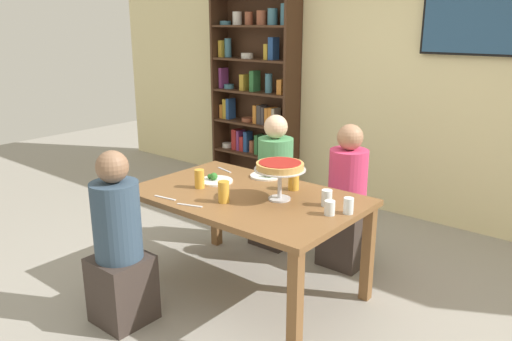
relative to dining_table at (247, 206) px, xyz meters
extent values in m
plane|color=gray|center=(0.00, 0.00, -0.65)|extent=(12.00, 12.00, 0.00)
cube|color=beige|center=(0.00, 2.20, 0.75)|extent=(8.00, 0.12, 2.80)
cube|color=brown|center=(0.00, 0.00, 0.07)|extent=(1.57, 1.00, 0.04)
cube|color=brown|center=(-0.73, -0.44, -0.30)|extent=(0.07, 0.07, 0.70)
cube|color=brown|center=(0.73, -0.44, -0.30)|extent=(0.07, 0.07, 0.70)
cube|color=brown|center=(-0.73, 0.44, -0.30)|extent=(0.07, 0.07, 0.70)
cube|color=brown|center=(0.73, 0.44, -0.30)|extent=(0.07, 0.07, 0.70)
cube|color=#422819|center=(-2.10, 1.98, 0.45)|extent=(0.03, 0.30, 2.20)
cube|color=#422819|center=(-1.03, 1.98, 0.45)|extent=(0.03, 0.30, 2.20)
cube|color=#422819|center=(-1.57, 2.12, 0.45)|extent=(1.10, 0.02, 2.20)
cube|color=#422819|center=(-1.57, 1.98, -0.64)|extent=(1.04, 0.28, 0.02)
cube|color=#422819|center=(-1.57, 1.98, -0.27)|extent=(1.04, 0.28, 0.02)
cube|color=#422819|center=(-1.57, 1.98, 0.09)|extent=(1.04, 0.28, 0.02)
cube|color=#422819|center=(-1.57, 1.98, 0.46)|extent=(1.04, 0.28, 0.02)
cube|color=#422819|center=(-1.57, 1.98, 0.83)|extent=(1.04, 0.28, 0.02)
cube|color=#422819|center=(-1.57, 1.98, 1.19)|extent=(1.04, 0.28, 0.02)
cylinder|color=silver|center=(-2.00, 1.98, -0.24)|extent=(0.13, 0.13, 0.05)
cube|color=maroon|center=(-1.84, 1.98, -0.14)|extent=(0.07, 0.13, 0.25)
cube|color=#7A3370|center=(-1.78, 1.98, -0.14)|extent=(0.04, 0.13, 0.24)
cube|color=maroon|center=(-1.72, 1.98, -0.17)|extent=(0.06, 0.12, 0.18)
cube|color=navy|center=(-1.67, 1.98, -0.14)|extent=(0.05, 0.11, 0.24)
cylinder|color=brown|center=(-1.60, 1.98, -0.19)|extent=(0.08, 0.08, 0.14)
cube|color=#2D6B38|center=(-1.49, 1.98, -0.15)|extent=(0.05, 0.13, 0.23)
cube|color=#B2A88E|center=(-1.37, 1.98, -0.17)|extent=(0.04, 0.13, 0.19)
cylinder|color=beige|center=(-1.31, 1.98, -0.17)|extent=(0.08, 0.08, 0.19)
cube|color=orange|center=(-2.05, 1.98, 0.19)|extent=(0.04, 0.13, 0.17)
cube|color=#B7932D|center=(-1.99, 1.98, 0.22)|extent=(0.06, 0.13, 0.24)
cube|color=navy|center=(-1.94, 1.98, 0.23)|extent=(0.04, 0.13, 0.25)
cylinder|color=brown|center=(-1.67, 1.98, 0.13)|extent=(0.14, 0.14, 0.04)
cube|color=orange|center=(-1.51, 1.98, 0.21)|extent=(0.05, 0.13, 0.21)
cube|color=#3D3838|center=(-1.45, 1.98, 0.21)|extent=(0.06, 0.13, 0.22)
cube|color=#3D3838|center=(-1.40, 1.98, 0.20)|extent=(0.04, 0.13, 0.20)
cube|color=orange|center=(-1.34, 1.98, 0.20)|extent=(0.05, 0.13, 0.20)
cube|color=orange|center=(-1.29, 1.98, 0.21)|extent=(0.05, 0.13, 0.20)
cube|color=#B2A88E|center=(-1.25, 1.98, 0.20)|extent=(0.04, 0.13, 0.20)
cylinder|color=brown|center=(-1.15, 1.98, 0.13)|extent=(0.15, 0.15, 0.04)
cube|color=#7A3370|center=(-2.05, 1.98, 0.59)|extent=(0.04, 0.13, 0.24)
cylinder|color=#3D7084|center=(-1.96, 1.98, 0.50)|extent=(0.12, 0.12, 0.05)
cube|color=#B7932D|center=(-1.71, 1.98, 0.56)|extent=(0.06, 0.13, 0.18)
cube|color=#2D6B38|center=(-1.56, 1.98, 0.59)|extent=(0.06, 0.13, 0.23)
cylinder|color=#3D7084|center=(-1.35, 1.98, 0.58)|extent=(0.08, 0.08, 0.21)
cube|color=orange|center=(-1.16, 1.98, 0.55)|extent=(0.06, 0.13, 0.16)
cube|color=#B7932D|center=(-2.04, 1.98, 0.93)|extent=(0.06, 0.13, 0.19)
cylinder|color=#3D7084|center=(-1.97, 1.98, 0.95)|extent=(0.08, 0.08, 0.22)
cylinder|color=silver|center=(-1.67, 1.98, 0.87)|extent=(0.14, 0.14, 0.06)
cube|color=#B7932D|center=(-1.36, 1.98, 0.92)|extent=(0.05, 0.13, 0.17)
cube|color=navy|center=(-1.29, 1.98, 0.96)|extent=(0.07, 0.12, 0.24)
cylinder|color=#3D7084|center=(-2.00, 1.98, 1.23)|extent=(0.13, 0.13, 0.05)
cylinder|color=silver|center=(-1.82, 1.98, 1.28)|extent=(0.11, 0.11, 0.15)
cylinder|color=brown|center=(-1.64, 1.98, 1.27)|extent=(0.09, 0.09, 0.14)
cylinder|color=brown|center=(-1.46, 1.98, 1.28)|extent=(0.11, 0.11, 0.15)
cylinder|color=#3D7084|center=(-1.31, 1.98, 1.29)|extent=(0.11, 0.11, 0.17)
cylinder|color=#3D7084|center=(-1.14, 1.98, 1.31)|extent=(0.10, 0.10, 0.22)
cube|color=black|center=(0.80, 2.11, 1.25)|extent=(0.97, 0.05, 0.59)
cube|color=navy|center=(0.80, 2.08, 1.25)|extent=(0.93, 0.01, 0.55)
cube|color=#382D28|center=(0.33, 0.83, -0.43)|extent=(0.34, 0.34, 0.45)
cylinder|color=#D63866|center=(0.33, 0.83, 0.05)|extent=(0.30, 0.30, 0.50)
sphere|color=#A87A5B|center=(0.33, 0.83, 0.40)|extent=(0.20, 0.20, 0.20)
cube|color=#382D28|center=(-0.35, 0.79, -0.43)|extent=(0.34, 0.34, 0.45)
cylinder|color=#4C935B|center=(-0.35, 0.79, 0.05)|extent=(0.30, 0.30, 0.50)
sphere|color=beige|center=(-0.35, 0.79, 0.40)|extent=(0.20, 0.20, 0.20)
cube|color=#382D28|center=(-0.38, -0.81, -0.43)|extent=(0.34, 0.34, 0.45)
cylinder|color=#33475B|center=(-0.38, -0.81, 0.05)|extent=(0.30, 0.30, 0.50)
sphere|color=#846047|center=(-0.38, -0.81, 0.40)|extent=(0.20, 0.20, 0.20)
cylinder|color=silver|center=(0.24, 0.06, 0.09)|extent=(0.15, 0.15, 0.01)
cylinder|color=silver|center=(0.24, 0.06, 0.20)|extent=(0.03, 0.03, 0.19)
cylinder|color=silver|center=(0.24, 0.06, 0.30)|extent=(0.35, 0.35, 0.01)
cylinder|color=tan|center=(0.24, 0.06, 0.32)|extent=(0.32, 0.32, 0.04)
cylinder|color=maroon|center=(0.24, 0.06, 0.34)|extent=(0.28, 0.28, 0.00)
cylinder|color=white|center=(-0.16, 0.41, 0.09)|extent=(0.24, 0.24, 0.01)
sphere|color=#2D7028|center=(-0.13, 0.37, 0.12)|extent=(0.04, 0.04, 0.04)
sphere|color=#2D7028|center=(-0.09, 0.38, 0.12)|extent=(0.04, 0.04, 0.04)
cylinder|color=white|center=(-0.37, 0.07, 0.09)|extent=(0.25, 0.25, 0.01)
sphere|color=#2D7028|center=(-0.42, 0.07, 0.12)|extent=(0.04, 0.04, 0.04)
sphere|color=#2D7028|center=(-0.38, 0.06, 0.13)|extent=(0.06, 0.06, 0.06)
cylinder|color=gold|center=(-0.36, -0.11, 0.15)|extent=(0.07, 0.07, 0.14)
cylinder|color=gold|center=(0.19, 0.29, 0.15)|extent=(0.08, 0.08, 0.13)
cylinder|color=gold|center=(-0.02, -0.22, 0.16)|extent=(0.07, 0.07, 0.14)
cylinder|color=white|center=(0.64, 0.03, 0.13)|extent=(0.07, 0.07, 0.09)
cylinder|color=white|center=(0.55, 0.16, 0.14)|extent=(0.07, 0.07, 0.11)
cylinder|color=white|center=(0.72, 0.12, 0.14)|extent=(0.06, 0.06, 0.10)
cube|color=silver|center=(-0.53, 0.34, 0.09)|extent=(0.18, 0.06, 0.00)
cube|color=silver|center=(-0.38, -0.41, 0.09)|extent=(0.18, 0.04, 0.00)
cube|color=silver|center=(-0.14, -0.41, 0.09)|extent=(0.18, 0.07, 0.00)
camera|label=1|loc=(2.13, -2.51, 1.23)|focal=35.23mm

